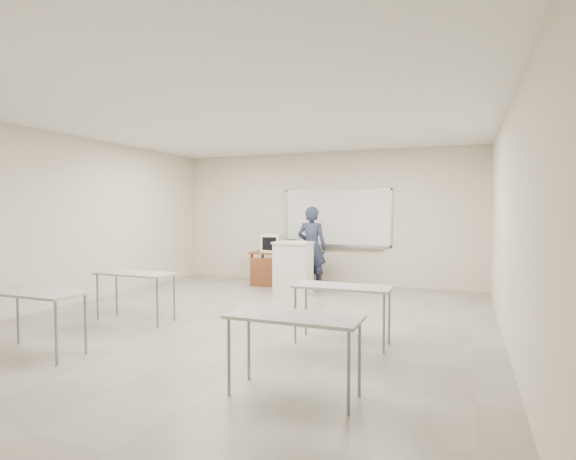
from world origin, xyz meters
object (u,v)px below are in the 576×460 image
at_px(podium, 293,267).
at_px(laptop, 289,249).
at_px(presenter, 312,247).
at_px(whiteboard, 337,219).
at_px(crt_monitor, 274,243).
at_px(instructor_desk, 284,261).
at_px(keyboard, 298,242).
at_px(mouse, 311,251).

bearing_deg(podium, laptop, 116.67).
distance_m(podium, presenter, 0.77).
relative_size(whiteboard, crt_monitor, 5.12).
height_order(instructor_desk, keyboard, keyboard).
bearing_deg(mouse, whiteboard, 61.74).
height_order(podium, keyboard, keyboard).
height_order(mouse, presenter, presenter).
xyz_separation_m(podium, keyboard, (0.15, -0.12, 0.53)).
height_order(podium, laptop, podium).
bearing_deg(crt_monitor, keyboard, -41.60).
bearing_deg(keyboard, whiteboard, 85.89).
height_order(laptop, presenter, presenter).
distance_m(podium, keyboard, 0.56).
bearing_deg(presenter, instructor_desk, -0.86).
distance_m(laptop, keyboard, 1.26).
bearing_deg(laptop, mouse, -34.49).
xyz_separation_m(instructor_desk, crt_monitor, (-0.25, -0.01, 0.39)).
bearing_deg(instructor_desk, laptop, 85.77).
height_order(podium, mouse, podium).
xyz_separation_m(instructor_desk, laptop, (0.01, 0.27, 0.25)).
height_order(whiteboard, mouse, whiteboard).
distance_m(instructor_desk, crt_monitor, 0.46).
xyz_separation_m(laptop, presenter, (0.63, -0.29, 0.07)).
height_order(whiteboard, keyboard, whiteboard).
xyz_separation_m(instructor_desk, keyboard, (0.62, -0.81, 0.49)).
bearing_deg(crt_monitor, mouse, 13.27).
distance_m(whiteboard, presenter, 1.06).
bearing_deg(crt_monitor, presenter, 0.16).
height_order(mouse, keyboard, keyboard).
relative_size(instructor_desk, laptop, 4.37).
xyz_separation_m(podium, mouse, (0.08, 0.85, 0.25)).
bearing_deg(mouse, podium, -89.93).
relative_size(instructor_desk, crt_monitor, 3.12).
bearing_deg(whiteboard, mouse, -123.96).
bearing_deg(laptop, presenter, -48.23).
bearing_deg(instructor_desk, mouse, 13.77).
relative_size(whiteboard, instructor_desk, 1.64).
distance_m(podium, crt_monitor, 1.07).
distance_m(instructor_desk, podium, 0.83).
relative_size(instructor_desk, presenter, 0.86).
bearing_deg(crt_monitor, podium, -42.36).
relative_size(podium, laptop, 2.99).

